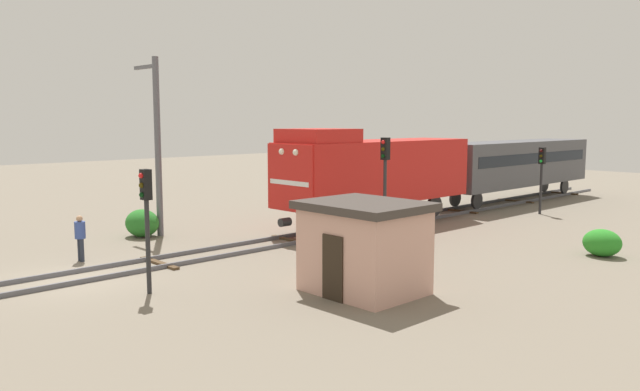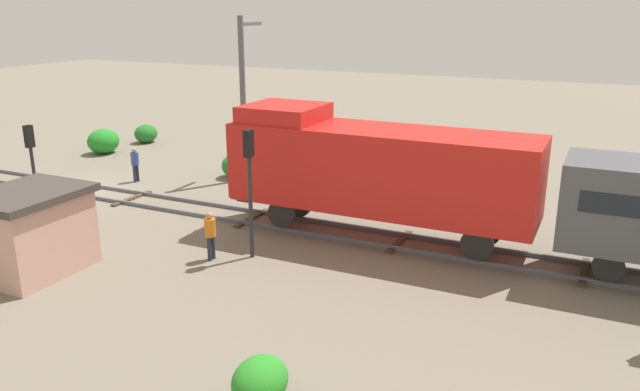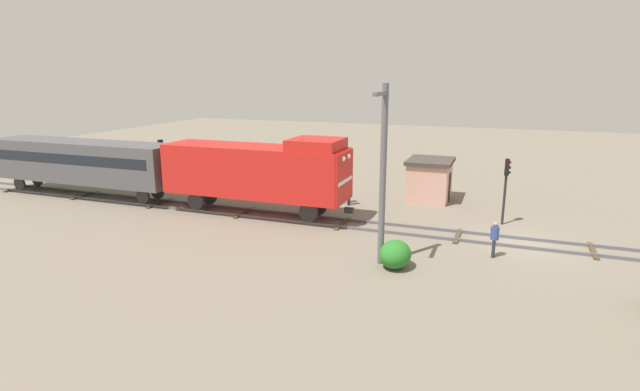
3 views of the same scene
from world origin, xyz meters
The scene contains 13 objects.
ground_plane centered at (0.00, 0.00, 0.00)m, with size 112.77×112.77×0.00m, color #756B5B.
railway_track centered at (0.00, 0.00, 0.07)m, with size 2.40×75.18×0.16m.
locomotive centered at (0.00, 14.66, 2.77)m, with size 2.90×11.60×4.60m.
traffic_signal_near centered at (3.20, 1.01, 2.60)m, with size 0.32×0.34×3.72m.
traffic_signal_mid centered at (3.40, 11.49, 3.07)m, with size 0.32×0.34×4.44m.
worker_near_track centered at (-2.40, 1.31, 1.00)m, with size 0.38×0.38×1.70m.
worker_by_signal centered at (4.20, 10.38, 1.00)m, with size 0.38×0.38×1.70m.
catenary_mast centered at (-5.06, 5.99, 4.18)m, with size 1.94×0.28×7.87m.
relay_hut centered at (7.50, 5.78, 1.39)m, with size 3.50×2.90×2.74m.
bush_near centered at (-6.43, -4.64, 0.72)m, with size 1.99×1.63×1.44m, color #238726.
bush_mid centered at (10.38, 15.98, 0.52)m, with size 1.43×1.17×1.04m, color #2A8A26.
bush_far centered at (-5.30, 5.27, 0.61)m, with size 1.68×1.38×1.22m, color #277326.
bush_back centered at (-9.87, -4.43, 0.58)m, with size 1.58×1.29×1.15m, color #247126.
Camera 2 is at (20.39, 22.20, 8.28)m, focal length 35.00 mm.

